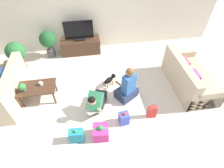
{
  "coord_description": "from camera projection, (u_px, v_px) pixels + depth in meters",
  "views": [
    {
      "loc": [
        -0.18,
        -2.78,
        3.51
      ],
      "look_at": [
        0.3,
        0.2,
        0.45
      ],
      "focal_mm": 28.0,
      "sensor_mm": 36.0,
      "label": 1
    }
  ],
  "objects": [
    {
      "name": "ground_plane",
      "position": [
        102.0,
        103.0,
        4.45
      ],
      "size": [
        16.0,
        16.0,
        0.0
      ],
      "primitive_type": "plane",
      "color": "beige"
    },
    {
      "name": "wall_back",
      "position": [
        90.0,
        10.0,
        5.35
      ],
      "size": [
        8.4,
        0.06,
        2.6
      ],
      "color": "silver",
      "rests_on": "ground_plane"
    },
    {
      "name": "sofa_left",
      "position": [
        4.0,
        91.0,
        4.35
      ],
      "size": [
        0.91,
        1.73,
        0.83
      ],
      "rotation": [
        0.0,
        0.0,
        -1.57
      ],
      "color": "#C6B293",
      "rests_on": "ground_plane"
    },
    {
      "name": "sofa_right",
      "position": [
        188.0,
        78.0,
        4.69
      ],
      "size": [
        0.91,
        1.73,
        0.83
      ],
      "rotation": [
        0.0,
        0.0,
        1.57
      ],
      "color": "#C6B293",
      "rests_on": "ground_plane"
    },
    {
      "name": "coffee_table",
      "position": [
        37.0,
        88.0,
        4.28
      ],
      "size": [
        0.9,
        0.55,
        0.44
      ],
      "color": "#472D1E",
      "rests_on": "ground_plane"
    },
    {
      "name": "tv_console",
      "position": [
        81.0,
        46.0,
        5.84
      ],
      "size": [
        1.26,
        0.47,
        0.49
      ],
      "color": "#472D1E",
      "rests_on": "ground_plane"
    },
    {
      "name": "tv",
      "position": [
        79.0,
        32.0,
        5.46
      ],
      "size": [
        0.91,
        0.2,
        0.64
      ],
      "color": "black",
      "rests_on": "tv_console"
    },
    {
      "name": "potted_plant_back_left",
      "position": [
        48.0,
        41.0,
        5.46
      ],
      "size": [
        0.52,
        0.52,
        0.89
      ],
      "color": "#4C4C51",
      "rests_on": "ground_plane"
    },
    {
      "name": "potted_plant_corner_left",
      "position": [
        16.0,
        53.0,
        5.02
      ],
      "size": [
        0.55,
        0.55,
        0.89
      ],
      "color": "#A36042",
      "rests_on": "ground_plane"
    },
    {
      "name": "person_kneeling",
      "position": [
        97.0,
        101.0,
        4.1
      ],
      "size": [
        0.57,
        0.79,
        0.74
      ],
      "rotation": [
        0.0,
        0.0,
        -0.4
      ],
      "color": "#23232D",
      "rests_on": "ground_plane"
    },
    {
      "name": "person_sitting",
      "position": [
        127.0,
        87.0,
        4.34
      ],
      "size": [
        0.65,
        0.62,
        0.99
      ],
      "rotation": [
        0.0,
        0.0,
        3.71
      ],
      "color": "#283351",
      "rests_on": "ground_plane"
    },
    {
      "name": "dog",
      "position": [
        110.0,
        79.0,
        4.76
      ],
      "size": [
        0.4,
        0.32,
        0.31
      ],
      "rotation": [
        0.0,
        0.0,
        2.23
      ],
      "color": "black",
      "rests_on": "ground_plane"
    },
    {
      "name": "gift_box_a",
      "position": [
        101.0,
        132.0,
        3.71
      ],
      "size": [
        0.36,
        0.35,
        0.37
      ],
      "rotation": [
        0.0,
        0.0,
        -0.11
      ],
      "color": "#CC3389",
      "rests_on": "ground_plane"
    },
    {
      "name": "gift_box_b",
      "position": [
        124.0,
        118.0,
        3.94
      ],
      "size": [
        0.23,
        0.22,
        0.37
      ],
      "rotation": [
        0.0,
        0.0,
        0.12
      ],
      "color": "#3D51BC",
      "rests_on": "ground_plane"
    },
    {
      "name": "gift_box_c",
      "position": [
        77.0,
        136.0,
        3.63
      ],
      "size": [
        0.3,
        0.19,
        0.39
      ],
      "rotation": [
        0.0,
        0.0,
        -0.06
      ],
      "color": "teal",
      "rests_on": "ground_plane"
    },
    {
      "name": "gift_bag_a",
      "position": [
        152.0,
        112.0,
        4.04
      ],
      "size": [
        0.21,
        0.14,
        0.37
      ],
      "rotation": [
        0.0,
        0.0,
        -0.06
      ],
      "color": "red",
      "rests_on": "ground_plane"
    },
    {
      "name": "mug",
      "position": [
        41.0,
        84.0,
        4.26
      ],
      "size": [
        0.12,
        0.08,
        0.09
      ],
      "color": "silver",
      "rests_on": "coffee_table"
    },
    {
      "name": "tabletop_plant",
      "position": [
        22.0,
        87.0,
        4.07
      ],
      "size": [
        0.17,
        0.17,
        0.22
      ],
      "color": "#4C4C51",
      "rests_on": "coffee_table"
    }
  ]
}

